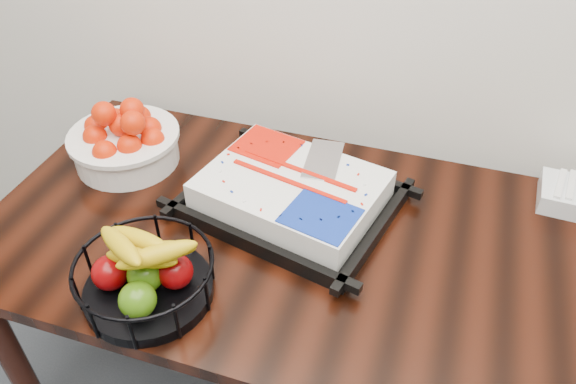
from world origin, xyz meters
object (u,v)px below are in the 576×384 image
(cake_tray, at_px, (292,194))
(tangerine_bowl, at_px, (124,136))
(table, at_px, (319,261))
(fruit_basket, at_px, (145,275))

(cake_tray, bearing_deg, tangerine_bowl, 174.55)
(table, distance_m, tangerine_bowl, 0.69)
(table, relative_size, fruit_basket, 5.62)
(cake_tray, relative_size, fruit_basket, 1.90)
(tangerine_bowl, bearing_deg, cake_tray, -5.45)
(fruit_basket, bearing_deg, table, 42.77)
(cake_tray, distance_m, tangerine_bowl, 0.55)
(cake_tray, height_order, fruit_basket, fruit_basket)
(table, height_order, tangerine_bowl, tangerine_bowl)
(fruit_basket, bearing_deg, tangerine_bowl, 125.39)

